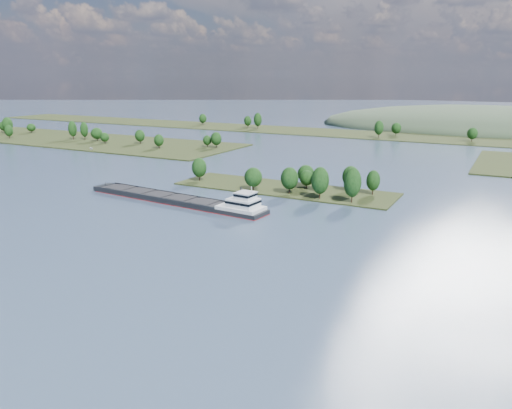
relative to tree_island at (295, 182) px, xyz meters
The scene contains 7 objects.
ground 58.79m from the tree_island, 95.85° to the right, with size 1800.00×1800.00×0.00m, color #36475E.
tree_island is the anchor object (origin of this frame).
left_bank 248.26m from the tree_island, 160.78° to the left, with size 300.00×80.00×16.04m.
back_shoreline 221.41m from the tree_island, 89.41° to the left, with size 900.00×60.00×16.12m.
hill_west 326.19m from the tree_island, 80.47° to the left, with size 320.00×160.00×44.00m, color #364831.
cargo_barge 50.39m from the tree_island, 126.87° to the right, with size 86.62×17.95×11.64m.
motorboat 178.37m from the tree_island, 164.33° to the left, with size 2.02×5.38×2.08m, color silver.
Camera 1 is at (91.49, -19.42, 50.36)m, focal length 35.00 mm.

